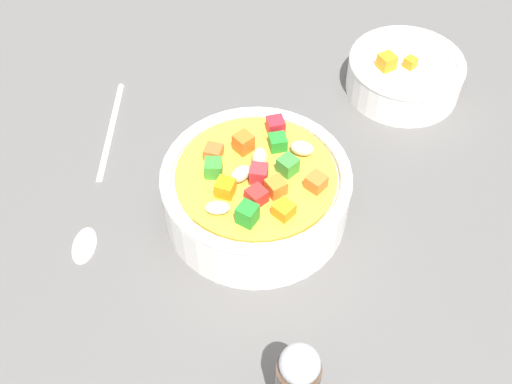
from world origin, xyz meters
TOP-DOWN VIEW (x-y plane):
  - ground_plane at (0.00, 0.00)cm, footprint 140.00×140.00cm
  - soup_bowl_main at (0.01, -0.01)cm, footprint 15.78×15.78cm
  - spoon at (-12.72, 7.12)cm, footprint 9.29×21.22cm
  - side_bowl_small at (19.94, 9.91)cm, footprint 11.73×11.73cm

SIDE VIEW (x-z plane):
  - ground_plane at x=0.00cm, z-range -2.00..0.00cm
  - spoon at x=-12.72cm, z-range -0.06..0.84cm
  - side_bowl_small at x=19.94cm, z-range -0.33..4.57cm
  - soup_bowl_main at x=0.01cm, z-range -0.36..6.45cm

